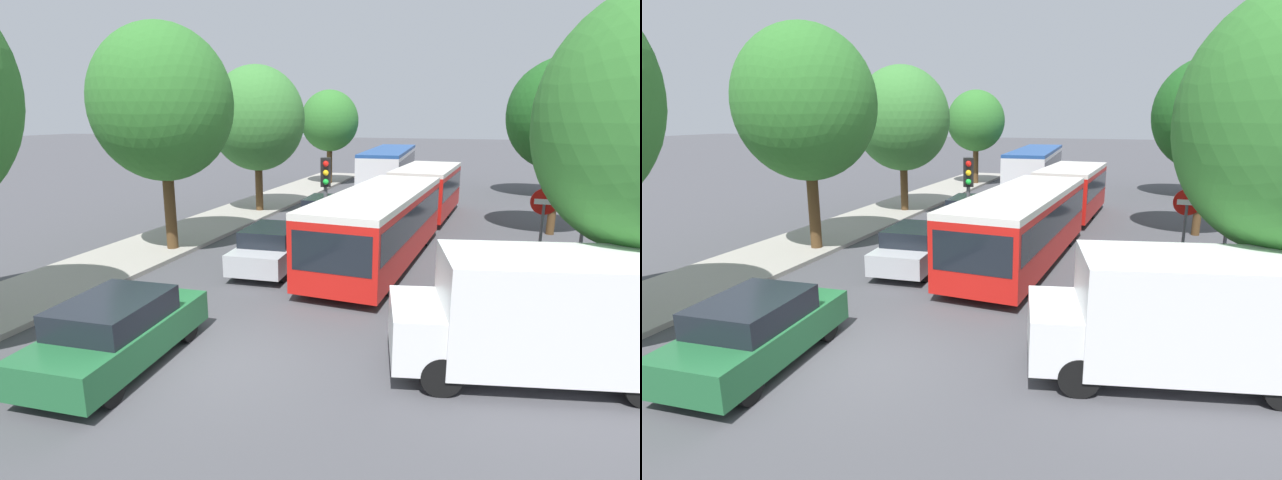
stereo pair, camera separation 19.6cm
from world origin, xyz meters
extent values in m
plane|color=#47474C|center=(0.00, 0.00, 0.00)|extent=(200.00, 200.00, 0.00)
cube|color=#9E998E|center=(-6.59, 13.19, 0.07)|extent=(3.20, 36.38, 0.14)
cube|color=red|center=(1.46, 7.74, 1.21)|extent=(2.94, 8.96, 1.90)
cube|color=black|center=(1.46, 7.74, 1.55)|extent=(2.94, 8.61, 0.84)
cube|color=silver|center=(1.46, 7.74, 2.25)|extent=(2.94, 8.96, 0.19)
cube|color=red|center=(2.01, 16.08, 1.21)|extent=(2.76, 6.18, 1.90)
cube|color=black|center=(2.01, 16.08, 1.55)|extent=(2.76, 5.94, 0.84)
cube|color=silver|center=(2.01, 16.08, 2.25)|extent=(2.76, 6.18, 0.19)
cylinder|color=black|center=(1.78, 12.61, 1.21)|extent=(1.81, 1.04, 1.75)
cube|color=black|center=(1.17, 3.38, 1.44)|extent=(2.09, 0.23, 1.02)
cylinder|color=black|center=(2.26, 4.86, 0.46)|extent=(0.34, 0.94, 0.93)
cylinder|color=black|center=(0.28, 4.99, 0.46)|extent=(0.34, 0.94, 0.93)
cylinder|color=black|center=(2.64, 10.49, 0.46)|extent=(0.34, 0.94, 0.93)
cylinder|color=black|center=(0.65, 10.62, 0.46)|extent=(0.34, 0.94, 0.93)
cylinder|color=black|center=(3.00, 16.01, 0.46)|extent=(0.34, 0.94, 0.93)
cylinder|color=black|center=(1.01, 16.14, 0.46)|extent=(0.34, 0.94, 0.93)
cube|color=silver|center=(-1.68, 26.38, 1.27)|extent=(3.15, 11.58, 1.99)
cube|color=black|center=(-1.68, 26.38, 1.63)|extent=(3.14, 11.01, 0.84)
cube|color=#234C93|center=(-1.68, 26.38, 2.37)|extent=(3.15, 11.58, 0.20)
cylinder|color=black|center=(-2.95, 30.10, 0.50)|extent=(0.35, 1.01, 1.00)
cylinder|color=black|center=(-0.82, 30.22, 0.50)|extent=(0.35, 1.01, 1.00)
cylinder|color=black|center=(-2.56, 22.89, 0.50)|extent=(0.35, 1.01, 1.00)
cylinder|color=black|center=(-0.43, 23.01, 0.50)|extent=(0.35, 1.01, 1.00)
cube|color=#236638|center=(-1.84, -0.61, 0.57)|extent=(1.92, 4.06, 0.64)
cube|color=black|center=(-1.84, -0.71, 1.13)|extent=(1.67, 2.17, 0.49)
cylinder|color=black|center=(-2.62, 0.61, 0.30)|extent=(0.24, 0.62, 0.60)
cylinder|color=black|center=(-1.22, 0.69, 0.30)|extent=(0.24, 0.62, 0.60)
cylinder|color=black|center=(-2.47, -1.92, 0.30)|extent=(0.24, 0.62, 0.60)
cylinder|color=black|center=(-1.06, -1.84, 0.30)|extent=(0.24, 0.62, 0.60)
cube|color=#B7BABF|center=(-1.54, 6.11, 0.55)|extent=(1.88, 3.97, 0.63)
cube|color=black|center=(-1.54, 6.02, 1.11)|extent=(1.64, 2.12, 0.48)
cylinder|color=black|center=(-2.31, 7.31, 0.30)|extent=(0.24, 0.60, 0.59)
cylinder|color=black|center=(-0.93, 7.39, 0.30)|extent=(0.24, 0.60, 0.59)
cylinder|color=black|center=(-2.16, 4.83, 0.30)|extent=(0.24, 0.60, 0.59)
cylinder|color=black|center=(-0.78, 4.91, 0.30)|extent=(0.24, 0.60, 0.59)
cube|color=navy|center=(-1.69, 12.03, 0.56)|extent=(1.90, 4.01, 0.63)
cube|color=black|center=(-1.69, 11.93, 1.12)|extent=(1.65, 2.14, 0.49)
cylinder|color=black|center=(-2.47, 13.24, 0.30)|extent=(0.24, 0.61, 0.60)
cylinder|color=black|center=(-1.07, 13.32, 0.30)|extent=(0.24, 0.61, 0.60)
cylinder|color=black|center=(-2.31, 10.73, 0.30)|extent=(0.24, 0.61, 0.60)
cylinder|color=black|center=(-0.92, 10.82, 0.30)|extent=(0.24, 0.61, 0.60)
cube|color=white|center=(5.98, 1.48, 1.31)|extent=(4.43, 2.83, 2.00)
cube|color=white|center=(3.53, 0.94, 0.84)|extent=(1.29, 2.05, 1.00)
cylinder|color=black|center=(4.10, 0.21, 0.36)|extent=(0.75, 0.39, 0.72)
cylinder|color=black|center=(3.75, 1.85, 0.36)|extent=(0.75, 0.39, 0.72)
cylinder|color=black|center=(6.97, 2.56, 0.36)|extent=(0.75, 0.39, 0.72)
cylinder|color=#56595E|center=(-0.18, 7.17, 1.70)|extent=(0.12, 0.12, 3.40)
cube|color=black|center=(-0.18, 7.17, 2.95)|extent=(0.38, 0.33, 0.90)
sphere|color=red|center=(-0.13, 7.03, 3.23)|extent=(0.18, 0.18, 0.18)
sphere|color=#EAAD14|center=(-0.13, 7.03, 2.95)|extent=(0.18, 0.18, 0.18)
sphere|color=green|center=(-0.13, 7.03, 2.67)|extent=(0.18, 0.18, 0.18)
cylinder|color=#56595E|center=(6.11, 6.43, 1.20)|extent=(0.08, 0.08, 2.40)
cylinder|color=red|center=(6.11, 6.43, 2.47)|extent=(0.70, 0.03, 0.70)
cube|color=white|center=(6.11, 6.41, 2.47)|extent=(0.50, 0.04, 0.14)
cylinder|color=#56595E|center=(7.34, 7.81, 1.80)|extent=(0.10, 0.10, 3.60)
cube|color=#197A38|center=(7.34, 7.81, 3.30)|extent=(0.08, 1.40, 0.28)
cube|color=#197A38|center=(7.34, 7.81, 2.96)|extent=(0.08, 1.40, 0.28)
cube|color=#197A38|center=(7.34, 7.81, 2.62)|extent=(0.08, 1.40, 0.28)
cylinder|color=#51381E|center=(-5.71, 6.79, 1.58)|extent=(0.39, 0.39, 3.15)
ellipsoid|color=#33752D|center=(-5.71, 6.79, 5.07)|extent=(4.67, 4.67, 5.10)
cylinder|color=#51381E|center=(-5.88, 14.41, 1.35)|extent=(0.36, 0.36, 2.70)
ellipsoid|color=#3D7F38|center=(-5.88, 14.41, 4.53)|extent=(4.53, 4.53, 4.90)
cylinder|color=#51381E|center=(-5.61, 25.24, 1.41)|extent=(0.38, 0.38, 2.81)
ellipsoid|color=#33752D|center=(-5.61, 25.24, 4.33)|extent=(3.89, 3.89, 4.05)
ellipsoid|color=#3D7F38|center=(-5.47, 25.56, 3.72)|extent=(2.33, 2.33, 2.23)
cylinder|color=#51381E|center=(7.70, 3.58, 1.30)|extent=(0.31, 0.31, 2.59)
cylinder|color=#51381E|center=(7.25, 13.83, 1.55)|extent=(0.31, 0.31, 3.10)
ellipsoid|color=#1E561E|center=(7.25, 13.83, 4.72)|extent=(4.15, 4.15, 4.32)
ellipsoid|color=#3D7F38|center=(7.25, 13.88, 4.07)|extent=(2.49, 2.49, 2.37)
cylinder|color=#51381E|center=(8.01, 24.39, 1.34)|extent=(0.34, 0.34, 2.68)
ellipsoid|color=#1E561E|center=(8.01, 24.39, 4.84)|extent=(5.04, 5.04, 5.76)
camera|label=1|loc=(4.54, -7.76, 4.68)|focal=28.00mm
camera|label=2|loc=(4.72, -7.69, 4.68)|focal=28.00mm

